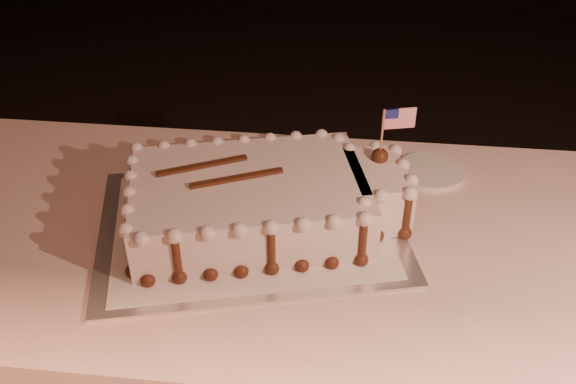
# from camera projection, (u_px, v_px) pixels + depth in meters

# --- Properties ---
(banquet_table) EXTENTS (2.40, 0.80, 0.75)m
(banquet_table) POSITION_uv_depth(u_px,v_px,m) (404.00, 363.00, 1.52)
(banquet_table) COLOR beige
(banquet_table) RESTS_ON ground
(cake_board) EXTENTS (0.72, 0.61, 0.01)m
(cake_board) POSITION_uv_depth(u_px,v_px,m) (250.00, 225.00, 1.35)
(cake_board) COLOR silver
(cake_board) RESTS_ON banquet_table
(doily) EXTENTS (0.65, 0.55, 0.00)m
(doily) POSITION_uv_depth(u_px,v_px,m) (250.00, 223.00, 1.34)
(doily) COLOR silver
(doily) RESTS_ON cake_board
(sheet_cake) EXTENTS (0.61, 0.43, 0.23)m
(sheet_cake) POSITION_uv_depth(u_px,v_px,m) (265.00, 200.00, 1.31)
(sheet_cake) COLOR silver
(sheet_cake) RESTS_ON doily
(side_plate) EXTENTS (0.16, 0.16, 0.01)m
(side_plate) POSITION_uv_depth(u_px,v_px,m) (431.00, 171.00, 1.51)
(side_plate) COLOR silver
(side_plate) RESTS_ON banquet_table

